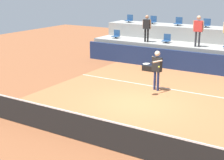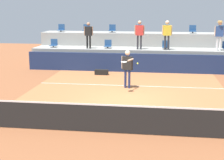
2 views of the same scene
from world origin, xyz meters
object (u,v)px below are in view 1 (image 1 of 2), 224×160
(tennis_ball, at_px, (159,67))
(stadium_chair_upper_center, at_px, (206,24))
(stadium_chair_upper_left, at_px, (153,21))
(spectator_in_grey, at_px, (198,28))
(stadium_chair_upper_mid_left, at_px, (178,22))
(stadium_chair_lower_far_left, at_px, (116,35))
(equipment_bag, at_px, (149,68))
(stadium_chair_upper_far_left, at_px, (129,19))
(tennis_player, at_px, (157,66))
(stadium_chair_lower_left, at_px, (167,39))
(spectator_leaning_on_rail, at_px, (147,26))

(tennis_ball, bearing_deg, stadium_chair_upper_center, 93.28)
(stadium_chair_upper_center, height_order, tennis_ball, stadium_chair_upper_center)
(stadium_chair_upper_left, xyz_separation_m, spectator_in_grey, (3.74, -2.18, -0.02))
(stadium_chair_upper_mid_left, relative_size, stadium_chair_upper_center, 1.00)
(stadium_chair_lower_far_left, relative_size, equipment_bag, 0.68)
(stadium_chair_upper_far_left, xyz_separation_m, tennis_player, (5.26, -7.13, -1.19))
(stadium_chair_upper_center, relative_size, spectator_in_grey, 0.30)
(stadium_chair_lower_far_left, xyz_separation_m, stadium_chair_upper_far_left, (-0.01, 1.80, 0.85))
(stadium_chair_lower_far_left, bearing_deg, equipment_bag, -33.51)
(stadium_chair_lower_far_left, height_order, tennis_ball, stadium_chair_lower_far_left)
(stadium_chair_lower_far_left, relative_size, stadium_chair_upper_far_left, 1.00)
(stadium_chair_upper_left, bearing_deg, stadium_chair_upper_far_left, 180.00)
(stadium_chair_upper_center, bearing_deg, stadium_chair_lower_left, -135.22)
(stadium_chair_upper_left, xyz_separation_m, stadium_chair_upper_mid_left, (1.77, 0.00, 0.00))
(stadium_chair_upper_mid_left, bearing_deg, spectator_leaning_on_rail, -118.23)
(spectator_in_grey, bearing_deg, tennis_player, -92.93)
(stadium_chair_lower_far_left, distance_m, stadium_chair_lower_left, 3.51)
(stadium_chair_lower_left, height_order, spectator_in_grey, spectator_in_grey)
(stadium_chair_upper_far_left, xyz_separation_m, equipment_bag, (3.50, -4.11, -2.16))
(spectator_leaning_on_rail, xyz_separation_m, equipment_bag, (1.13, -1.93, -2.06))
(stadium_chair_upper_center, height_order, spectator_in_grey, spectator_in_grey)
(stadium_chair_upper_left, height_order, stadium_chair_upper_center, same)
(stadium_chair_upper_left, xyz_separation_m, equipment_bag, (1.73, -4.11, -2.16))
(equipment_bag, bearing_deg, stadium_chair_upper_far_left, 130.42)
(stadium_chair_lower_left, height_order, stadium_chair_upper_center, stadium_chair_upper_center)
(tennis_player, height_order, tennis_ball, tennis_player)
(stadium_chair_upper_left, distance_m, spectator_leaning_on_rail, 2.27)
(stadium_chair_upper_mid_left, xyz_separation_m, spectator_leaning_on_rail, (-1.17, -2.18, -0.10))
(equipment_bag, bearing_deg, tennis_ball, -60.22)
(stadium_chair_lower_left, bearing_deg, spectator_in_grey, -10.93)
(stadium_chair_upper_far_left, relative_size, spectator_leaning_on_rail, 0.32)
(stadium_chair_upper_left, height_order, tennis_player, stadium_chair_upper_left)
(stadium_chair_upper_center, relative_size, tennis_player, 0.29)
(spectator_in_grey, bearing_deg, tennis_ball, -87.19)
(stadium_chair_lower_far_left, bearing_deg, stadium_chair_upper_left, 45.59)
(stadium_chair_upper_far_left, height_order, stadium_chair_upper_left, same)
(stadium_chair_upper_center, bearing_deg, stadium_chair_upper_left, 180.00)
(stadium_chair_upper_far_left, bearing_deg, stadium_chair_lower_left, -27.07)
(stadium_chair_lower_left, distance_m, stadium_chair_upper_left, 2.65)
(stadium_chair_lower_far_left, xyz_separation_m, stadium_chair_upper_center, (5.33, 1.80, 0.85))
(stadium_chair_lower_left, xyz_separation_m, tennis_ball, (2.28, -6.33, -0.09))
(stadium_chair_lower_left, bearing_deg, stadium_chair_upper_left, 134.17)
(tennis_ball, bearing_deg, stadium_chair_lower_far_left, 132.45)
(spectator_leaning_on_rail, xyz_separation_m, spectator_in_grey, (3.14, -0.00, 0.09))
(stadium_chair_lower_far_left, xyz_separation_m, stadium_chair_upper_mid_left, (3.54, 1.80, 0.85))
(stadium_chair_upper_center, bearing_deg, equipment_bag, -114.03)
(stadium_chair_lower_left, xyz_separation_m, spectator_leaning_on_rail, (-1.15, -0.38, 0.75))
(stadium_chair_lower_left, distance_m, stadium_chair_upper_mid_left, 1.99)
(stadium_chair_upper_left, xyz_separation_m, tennis_player, (3.48, -7.13, -1.19))
(stadium_chair_lower_far_left, bearing_deg, tennis_ball, -47.55)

